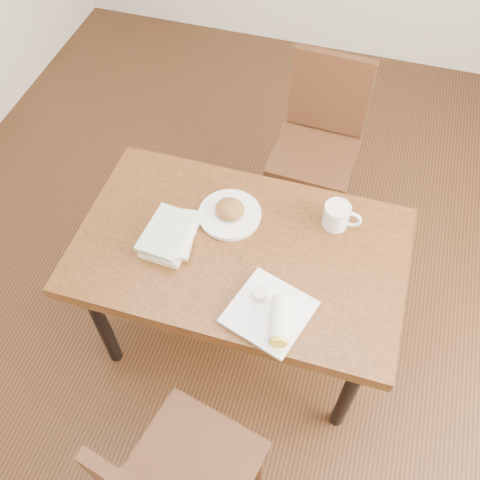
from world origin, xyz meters
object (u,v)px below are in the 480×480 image
(plate_scone, at_px, (230,213))
(plate_burrito, at_px, (272,314))
(coffee_mug, at_px, (338,215))
(book_stack, at_px, (170,235))
(table, at_px, (240,259))
(chair_far, at_px, (320,134))

(plate_scone, bearing_deg, plate_burrito, -54.88)
(coffee_mug, distance_m, book_stack, 0.67)
(plate_scone, height_order, plate_burrito, plate_burrito)
(book_stack, bearing_deg, plate_scone, 43.18)
(table, xyz_separation_m, chair_far, (0.15, 0.94, -0.12))
(plate_scone, relative_size, plate_burrito, 0.76)
(table, bearing_deg, plate_burrito, -53.16)
(table, bearing_deg, plate_scone, 121.56)
(chair_far, height_order, plate_scone, chair_far)
(table, relative_size, chair_far, 1.35)
(table, height_order, coffee_mug, coffee_mug)
(plate_scone, distance_m, plate_burrito, 0.49)
(table, relative_size, plate_scone, 5.03)
(plate_burrito, bearing_deg, plate_scone, 125.12)
(table, relative_size, coffee_mug, 8.33)
(plate_scone, relative_size, coffee_mug, 1.66)
(coffee_mug, bearing_deg, plate_burrito, -106.11)
(plate_scone, distance_m, coffee_mug, 0.43)
(plate_scone, distance_m, book_stack, 0.26)
(table, height_order, book_stack, book_stack)
(coffee_mug, xyz_separation_m, plate_burrito, (-0.14, -0.49, -0.03))
(table, relative_size, book_stack, 4.83)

